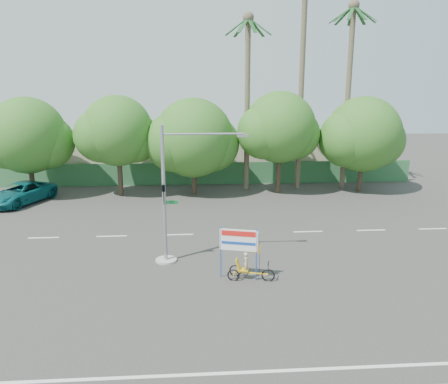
{
  "coord_description": "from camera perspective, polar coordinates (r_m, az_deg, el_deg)",
  "views": [
    {
      "loc": [
        -0.96,
        -17.18,
        8.94
      ],
      "look_at": [
        0.54,
        4.52,
        3.5
      ],
      "focal_mm": 35.0,
      "sensor_mm": 36.0,
      "label": 1
    }
  ],
  "objects": [
    {
      "name": "ground",
      "position": [
        19.39,
        -0.68,
        -13.41
      ],
      "size": [
        120.0,
        120.0,
        0.0
      ],
      "primitive_type": "plane",
      "color": "#33302D",
      "rests_on": "ground"
    },
    {
      "name": "fence",
      "position": [
        39.5,
        -2.47,
        2.43
      ],
      "size": [
        38.0,
        0.08,
        2.0
      ],
      "primitive_type": "cube",
      "color": "#336B3D",
      "rests_on": "ground"
    },
    {
      "name": "building_left",
      "position": [
        44.66,
        -15.62,
        4.58
      ],
      "size": [
        12.0,
        8.0,
        4.0
      ],
      "primitive_type": "cube",
      "color": "beige",
      "rests_on": "ground"
    },
    {
      "name": "building_right",
      "position": [
        44.68,
        7.71,
        4.72
      ],
      "size": [
        14.0,
        8.0,
        3.6
      ],
      "primitive_type": "cube",
      "color": "beige",
      "rests_on": "ground"
    },
    {
      "name": "tree_far_left",
      "position": [
        37.77,
        -24.35,
        6.45
      ],
      "size": [
        7.14,
        6.0,
        7.96
      ],
      "color": "#473828",
      "rests_on": "ground"
    },
    {
      "name": "tree_left",
      "position": [
        35.92,
        -13.79,
        7.44
      ],
      "size": [
        6.66,
        5.6,
        8.07
      ],
      "color": "#473828",
      "rests_on": "ground"
    },
    {
      "name": "tree_center",
      "position": [
        35.47,
        -4.08,
        6.76
      ],
      "size": [
        7.62,
        6.4,
        7.85
      ],
      "color": "#473828",
      "rests_on": "ground"
    },
    {
      "name": "tree_right",
      "position": [
        36.05,
        7.21,
        8.04
      ],
      "size": [
        6.9,
        5.8,
        8.36
      ],
      "color": "#473828",
      "rests_on": "ground"
    },
    {
      "name": "tree_far_right",
      "position": [
        38.08,
        17.65,
        6.91
      ],
      "size": [
        7.38,
        6.2,
        7.94
      ],
      "color": "#473828",
      "rests_on": "ground"
    },
    {
      "name": "palm_tall",
      "position": [
        37.79,
        10.19,
        16.14
      ],
      "size": [
        3.73,
        3.79,
        17.45
      ],
      "color": "#70604C",
      "rests_on": "ground"
    },
    {
      "name": "palm_mid",
      "position": [
        38.91,
        16.02,
        14.19
      ],
      "size": [
        3.73,
        3.79,
        15.45
      ],
      "color": "#70604C",
      "rests_on": "ground"
    },
    {
      "name": "palm_short",
      "position": [
        36.95,
        3.08,
        13.9
      ],
      "size": [
        3.73,
        3.79,
        14.45
      ],
      "color": "#70604C",
      "rests_on": "ground"
    },
    {
      "name": "traffic_signal",
      "position": [
        22.04,
        -7.01,
        -1.92
      ],
      "size": [
        4.72,
        1.1,
        7.0
      ],
      "color": "gray",
      "rests_on": "ground"
    },
    {
      "name": "trike_billboard",
      "position": [
        20.51,
        2.59,
        -8.67
      ],
      "size": [
        2.53,
        0.98,
        2.56
      ],
      "rotation": [
        0.0,
        0.0,
        -0.26
      ],
      "color": "black",
      "rests_on": "ground"
    },
    {
      "name": "pickup_truck",
      "position": [
        36.65,
        -25.04,
        -0.15
      ],
      "size": [
        4.73,
        6.28,
        1.58
      ],
      "primitive_type": "imported",
      "rotation": [
        0.0,
        0.0,
        -0.42
      ],
      "color": "#0D5960",
      "rests_on": "ground"
    }
  ]
}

